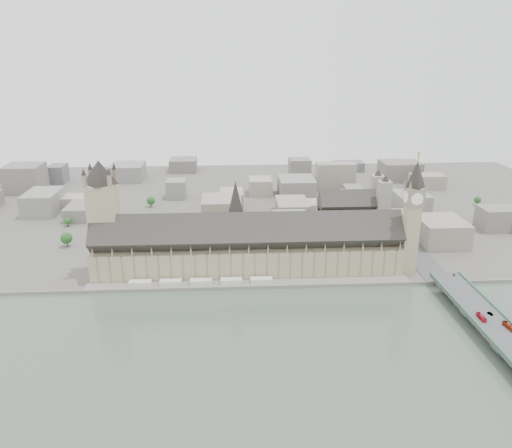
{
  "coord_description": "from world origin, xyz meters",
  "views": [
    {
      "loc": [
        -15.51,
        -381.99,
        185.53
      ],
      "look_at": [
        8.28,
        42.01,
        36.56
      ],
      "focal_mm": 35.0,
      "sensor_mm": 36.0,
      "label": 1
    }
  ],
  "objects": [
    {
      "name": "westminster_abbey",
      "position": [
        110.92,
        95.0,
        25.08
      ],
      "size": [
        68.0,
        36.0,
        64.0
      ],
      "color": "gray",
      "rests_on": "ground"
    },
    {
      "name": "ground",
      "position": [
        0.0,
        0.0,
        0.0
      ],
      "size": [
        900.0,
        900.0,
        0.0
      ],
      "primitive_type": "plane",
      "color": "#595651",
      "rests_on": "ground"
    },
    {
      "name": "river_thames",
      "position": [
        0.0,
        -165.0,
        0.0
      ],
      "size": [
        600.0,
        600.0,
        0.0
      ],
      "primitive_type": "plane",
      "color": "#4E5C51",
      "rests_on": "ground"
    },
    {
      "name": "park_trees",
      "position": [
        -10.0,
        60.0,
        7.5
      ],
      "size": [
        110.0,
        30.0,
        15.0
      ],
      "primitive_type": null,
      "color": "#19481A",
      "rests_on": "ground"
    },
    {
      "name": "westminster_bridge",
      "position": [
        162.0,
        -87.5,
        5.12
      ],
      "size": [
        25.0,
        325.0,
        10.25
      ],
      "primitive_type": "cube",
      "color": "#474749",
      "rests_on": "ground"
    },
    {
      "name": "elizabeth_tower",
      "position": [
        138.0,
        8.0,
        58.09
      ],
      "size": [
        17.0,
        17.0,
        107.5
      ],
      "color": "tan",
      "rests_on": "ground"
    },
    {
      "name": "river_terrace",
      "position": [
        0.0,
        -7.5,
        1.0
      ],
      "size": [
        270.0,
        15.0,
        2.0
      ],
      "primitive_type": "cube",
      "color": "gray",
      "rests_on": "ground"
    },
    {
      "name": "embankment_wall",
      "position": [
        0.0,
        -15.0,
        1.5
      ],
      "size": [
        600.0,
        1.5,
        3.0
      ],
      "primitive_type": "cube",
      "color": "gray",
      "rests_on": "ground"
    },
    {
      "name": "victoria_tower",
      "position": [
        -122.0,
        26.0,
        55.2
      ],
      "size": [
        30.0,
        30.0,
        100.0
      ],
      "color": "tan",
      "rests_on": "ground"
    },
    {
      "name": "city_skyline_inland",
      "position": [
        0.0,
        245.0,
        19.0
      ],
      "size": [
        720.0,
        360.0,
        38.0
      ],
      "primitive_type": null,
      "color": "gray",
      "rests_on": "ground"
    },
    {
      "name": "terrace_tents",
      "position": [
        -40.0,
        -7.0,
        4.0
      ],
      "size": [
        118.0,
        7.0,
        4.0
      ],
      "color": "silver",
      "rests_on": "river_terrace"
    },
    {
      "name": "car_approach",
      "position": [
        167.68,
        -19.77,
        10.91
      ],
      "size": [
        3.58,
        4.9,
        1.32
      ],
      "primitive_type": "imported",
      "rotation": [
        0.0,
        0.0,
        -0.43
      ],
      "color": "gray",
      "rests_on": "westminster_bridge"
    },
    {
      "name": "car_silver",
      "position": [
        165.54,
        -83.53,
        10.98
      ],
      "size": [
        3.01,
        4.71,
        1.47
      ],
      "primitive_type": "imported",
      "rotation": [
        0.0,
        0.0,
        0.36
      ],
      "color": "gray",
      "rests_on": "westminster_bridge"
    },
    {
      "name": "red_bus_north",
      "position": [
        156.2,
        -89.32,
        11.75
      ],
      "size": [
        2.53,
        10.75,
        2.99
      ],
      "primitive_type": "imported",
      "rotation": [
        0.0,
        0.0,
        -0.0
      ],
      "color": "red",
      "rests_on": "westminster_bridge"
    },
    {
      "name": "palace_of_westminster",
      "position": [
        0.0,
        19.7,
        22.71
      ],
      "size": [
        265.0,
        40.73,
        55.44
      ],
      "color": "tan",
      "rests_on": "ground"
    },
    {
      "name": "red_bus_south",
      "position": [
        168.72,
        -102.48,
        11.88
      ],
      "size": [
        4.05,
        11.93,
        3.26
      ],
      "primitive_type": "imported",
      "rotation": [
        0.0,
        0.0,
        0.11
      ],
      "color": "#9C2E13",
      "rests_on": "westminster_bridge"
    },
    {
      "name": "central_tower",
      "position": [
        -10.0,
        26.0,
        57.92
      ],
      "size": [
        13.0,
        13.0,
        48.0
      ],
      "color": "#85725B",
      "rests_on": "ground"
    }
  ]
}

